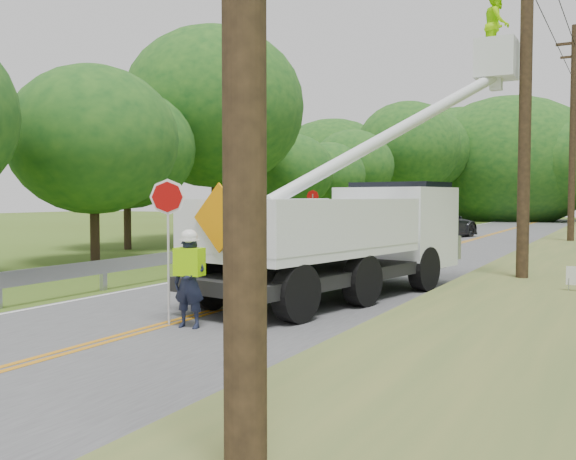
% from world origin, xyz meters
% --- Properties ---
extents(ground, '(140.00, 140.00, 0.00)m').
position_xyz_m(ground, '(0.00, 0.00, 0.00)').
color(ground, '#425919').
rests_on(ground, ground).
extents(road, '(7.20, 96.00, 0.03)m').
position_xyz_m(road, '(0.00, 14.00, 0.01)').
color(road, '#4A494C').
rests_on(road, ground).
extents(guardrail, '(0.18, 48.00, 0.77)m').
position_xyz_m(guardrail, '(-4.02, 14.91, 0.55)').
color(guardrail, '#9DA1A5').
rests_on(guardrail, ground).
extents(utility_poles, '(1.60, 43.30, 10.00)m').
position_xyz_m(utility_poles, '(5.00, 17.02, 5.27)').
color(utility_poles, black).
rests_on(utility_poles, ground).
extents(treeline_left, '(11.38, 54.93, 10.96)m').
position_xyz_m(treeline_left, '(-10.27, 30.87, 5.82)').
color(treeline_left, '#332319').
rests_on(treeline_left, ground).
extents(treeline_horizon, '(57.45, 14.05, 12.75)m').
position_xyz_m(treeline_horizon, '(0.35, 56.16, 5.50)').
color(treeline_horizon, '#17461A').
rests_on(treeline_horizon, ground).
extents(flagger, '(1.05, 0.45, 2.61)m').
position_xyz_m(flagger, '(0.55, 1.28, 0.95)').
color(flagger, '#191E33').
rests_on(flagger, road).
extents(bucket_truck, '(5.28, 8.01, 7.39)m').
position_xyz_m(bucket_truck, '(1.83, 6.78, 1.67)').
color(bucket_truck, black).
rests_on(bucket_truck, road).
extents(suv_silver, '(3.03, 5.61, 1.50)m').
position_xyz_m(suv_silver, '(-1.39, 16.92, 0.77)').
color(suv_silver, silver).
rests_on(suv_silver, road).
extents(suv_darkgrey, '(4.01, 6.17, 1.66)m').
position_xyz_m(suv_darkgrey, '(-2.12, 27.78, 0.85)').
color(suv_darkgrey, '#33353A').
rests_on(suv_darkgrey, road).
extents(stop_sign_permanent, '(0.55, 0.11, 2.60)m').
position_xyz_m(stop_sign_permanent, '(-4.86, 17.39, 1.73)').
color(stop_sign_permanent, '#9DA1A5').
rests_on(stop_sign_permanent, ground).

